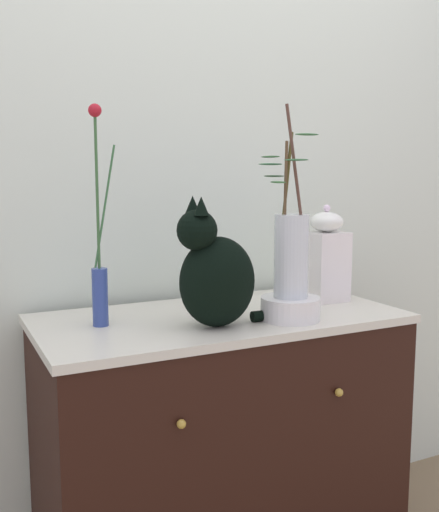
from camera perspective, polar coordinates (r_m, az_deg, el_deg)
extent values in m
cube|color=silver|center=(2.07, -4.27, 7.98)|extent=(4.40, 0.08, 2.60)
cube|color=black|center=(1.96, 0.00, -18.58)|extent=(1.08, 0.53, 0.85)
cube|color=beige|center=(1.80, 0.00, -6.07)|extent=(1.10, 0.54, 0.02)
sphere|color=#B79338|center=(1.53, -3.70, -15.89)|extent=(0.02, 0.02, 0.02)
sphere|color=#B79338|center=(1.75, 11.47, -12.79)|extent=(0.02, 0.02, 0.02)
ellipsoid|color=black|center=(1.64, -0.21, -2.52)|extent=(0.22, 0.16, 0.25)
sphere|color=black|center=(1.60, -2.19, 2.50)|extent=(0.11, 0.11, 0.11)
cone|color=black|center=(1.56, -1.78, 4.86)|extent=(0.04, 0.04, 0.05)
cone|color=black|center=(1.62, -2.61, 4.96)|extent=(0.04, 0.04, 0.05)
cylinder|color=black|center=(1.76, 6.19, -5.54)|extent=(0.21, 0.04, 0.03)
cylinder|color=#2F448D|center=(1.69, -11.45, -3.92)|extent=(0.04, 0.04, 0.16)
cylinder|color=#376135|center=(1.65, -11.73, 5.87)|extent=(0.01, 0.01, 0.41)
sphere|color=#AC1825|center=(1.66, -11.95, 13.60)|extent=(0.04, 0.04, 0.04)
cylinder|color=#346439|center=(1.66, -11.03, 4.70)|extent=(0.07, 0.01, 0.34)
cylinder|color=white|center=(1.75, 6.86, -5.04)|extent=(0.17, 0.17, 0.07)
cylinder|color=silver|center=(1.72, 6.94, -0.01)|extent=(0.10, 0.10, 0.24)
cylinder|color=brown|center=(1.69, 7.40, 7.56)|extent=(0.07, 0.01, 0.40)
ellipsoid|color=#33653C|center=(1.65, 7.42, 9.20)|extent=(0.07, 0.08, 0.01)
ellipsoid|color=#34693C|center=(1.64, 8.43, 11.54)|extent=(0.07, 0.04, 0.01)
cylinder|color=#47411C|center=(1.71, 6.46, 6.38)|extent=(0.06, 0.04, 0.33)
ellipsoid|color=#375738|center=(1.72, 5.30, 7.69)|extent=(0.07, 0.04, 0.01)
ellipsoid|color=#366536|center=(1.73, 4.94, 9.53)|extent=(0.05, 0.08, 0.01)
cylinder|color=brown|center=(1.71, 6.37, 5.91)|extent=(0.03, 0.03, 0.31)
ellipsoid|color=#316431|center=(1.69, 5.69, 7.11)|extent=(0.04, 0.07, 0.01)
ellipsoid|color=#2D5E3B|center=(1.72, 4.92, 8.83)|extent=(0.08, 0.06, 0.01)
cube|color=white|center=(2.01, 10.19, -0.98)|extent=(0.12, 0.12, 0.23)
ellipsoid|color=white|center=(2.00, 10.30, 3.26)|extent=(0.11, 0.11, 0.07)
sphere|color=white|center=(1.99, 10.33, 4.56)|extent=(0.02, 0.02, 0.02)
cylinder|color=silver|center=(1.89, 1.99, -3.69)|extent=(0.04, 0.04, 0.09)
cylinder|color=black|center=(1.88, 2.00, -2.20)|extent=(0.00, 0.00, 0.01)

